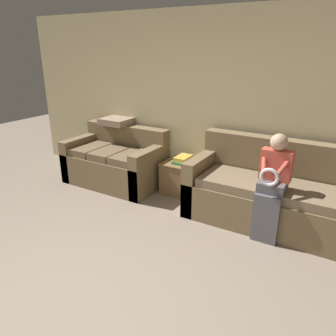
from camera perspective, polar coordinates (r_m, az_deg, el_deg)
name	(u,v)px	position (r m, az deg, el deg)	size (l,w,h in m)	color
ground_plane	(49,334)	(2.93, -20.06, -25.53)	(14.00, 14.00, 0.00)	gray
wall_back	(218,106)	(4.66, 8.63, 10.58)	(6.98, 0.06, 2.55)	#C6B789
couch_main	(280,197)	(4.17, 18.89, -4.81)	(2.20, 0.87, 0.99)	brown
couch_side	(116,163)	(5.23, -9.03, 0.91)	(1.50, 0.87, 0.87)	brown
child_left_seated	(272,183)	(3.73, 17.71, -2.56)	(0.34, 0.38, 1.19)	#56565B
side_shelf	(182,177)	(4.84, 2.47, -1.56)	(0.53, 0.50, 0.47)	brown
book_stack	(183,159)	(4.74, 2.56, 1.52)	(0.20, 0.30, 0.10)	#3D8451
throw_pillow	(118,121)	(5.40, -8.78, 8.11)	(0.46, 0.46, 0.10)	gray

